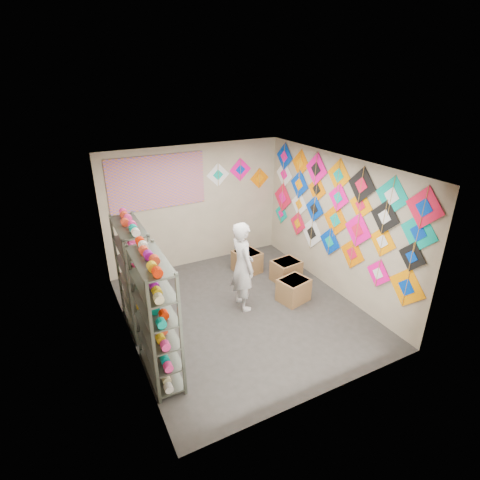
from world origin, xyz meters
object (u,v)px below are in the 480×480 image
shelf_rack_front (156,319)px  carton_a (293,290)px  shelf_rack_back (135,277)px  carton_b (286,271)px  carton_c (247,262)px  shopkeeper (243,266)px

shelf_rack_front → carton_a: size_ratio=3.51×
shelf_rack_back → carton_b: shelf_rack_back is taller
carton_b → shelf_rack_front: bearing=-162.2°
carton_a → carton_b: size_ratio=0.98×
carton_a → carton_b: (0.30, 0.71, -0.00)m
shelf_rack_front → carton_a: bearing=14.4°
shelf_rack_back → carton_a: (2.82, -0.57, -0.72)m
shelf_rack_front → carton_b: size_ratio=3.46×
shelf_rack_back → carton_c: (2.57, 0.85, -0.71)m
shelf_rack_back → carton_c: bearing=18.4°
shelf_rack_front → shelf_rack_back: size_ratio=1.00×
shelf_rack_back → carton_c: shelf_rack_back is taller
carton_a → carton_c: size_ratio=1.00×
shelf_rack_front → carton_b: bearing=24.7°
shelf_rack_back → carton_a: 2.97m
shelf_rack_front → shopkeeper: (1.85, 1.00, -0.10)m
shopkeeper → carton_c: 1.49m
carton_a → carton_b: 0.77m
shopkeeper → carton_a: (0.97, -0.27, -0.62)m
shelf_rack_front → carton_c: (2.57, 2.15, -0.71)m
shelf_rack_back → carton_c: 2.80m
carton_b → carton_c: (-0.55, 0.72, 0.01)m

